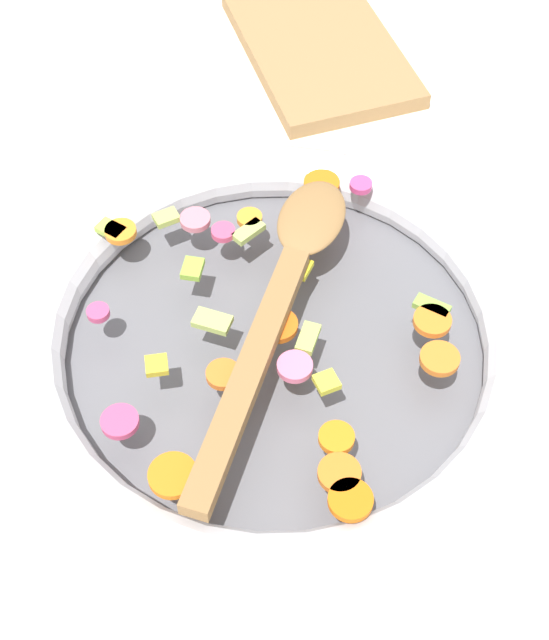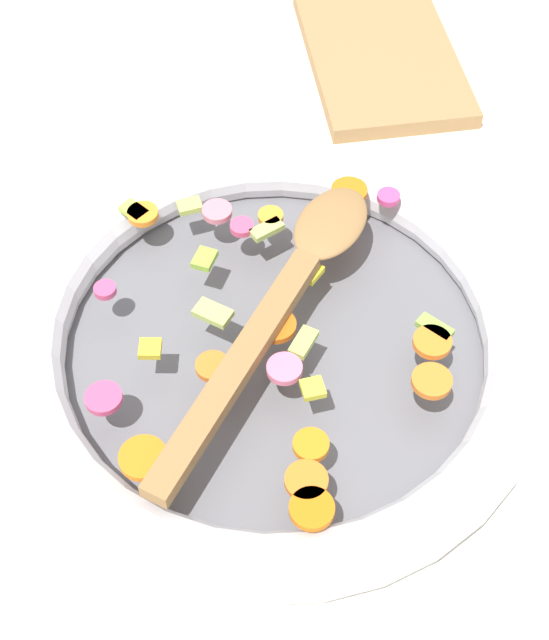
# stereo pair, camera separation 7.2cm
# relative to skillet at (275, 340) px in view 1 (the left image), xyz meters

# --- Properties ---
(ground_plane) EXTENTS (4.00, 4.00, 0.00)m
(ground_plane) POSITION_rel_skillet_xyz_m (0.00, 0.00, -0.02)
(ground_plane) COLOR silver
(skillet) EXTENTS (0.44, 0.44, 0.05)m
(skillet) POSITION_rel_skillet_xyz_m (0.00, 0.00, 0.00)
(skillet) COLOR slate
(skillet) RESTS_ON ground_plane
(chopped_vegetables) EXTENTS (0.34, 0.30, 0.01)m
(chopped_vegetables) POSITION_rel_skillet_xyz_m (-0.00, 0.00, 0.03)
(chopped_vegetables) COLOR orange
(chopped_vegetables) RESTS_ON skillet
(wooden_spoon) EXTENTS (0.29, 0.23, 0.01)m
(wooden_spoon) POSITION_rel_skillet_xyz_m (0.02, -0.01, 0.04)
(wooden_spoon) COLOR olive
(wooden_spoon) RESTS_ON chopped_vegetables
(cutting_board) EXTENTS (0.25, 0.16, 0.02)m
(cutting_board) POSITION_rel_skillet_xyz_m (0.37, -0.18, -0.01)
(cutting_board) COLOR #9E7547
(cutting_board) RESTS_ON ground_plane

